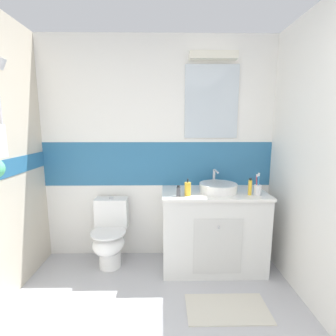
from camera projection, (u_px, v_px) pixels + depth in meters
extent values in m
cube|color=white|center=(158.00, 218.00, 2.99)|extent=(3.20, 0.10, 0.85)
cube|color=teal|center=(158.00, 163.00, 2.88)|extent=(3.20, 0.10, 0.50)
cube|color=white|center=(157.00, 90.00, 2.74)|extent=(3.20, 0.10, 1.15)
cube|color=silver|center=(211.00, 102.00, 2.71)|extent=(0.59, 0.02, 0.78)
cube|color=white|center=(213.00, 55.00, 2.59)|extent=(0.51, 0.10, 0.08)
cylinder|color=silver|center=(0.00, 63.00, 1.96)|extent=(0.10, 0.07, 0.11)
cube|color=silver|center=(212.00, 230.00, 2.68)|extent=(1.06, 0.56, 0.82)
cube|color=white|center=(214.00, 193.00, 2.60)|extent=(1.08, 0.58, 0.03)
cube|color=silver|center=(218.00, 247.00, 2.41)|extent=(0.48, 0.01, 0.57)
cylinder|color=silver|center=(219.00, 227.00, 2.36)|extent=(0.02, 0.02, 0.03)
cylinder|color=white|center=(218.00, 188.00, 2.59)|extent=(0.39, 0.39, 0.09)
cylinder|color=#B3B3B8|center=(218.00, 184.00, 2.58)|extent=(0.32, 0.32, 0.01)
cylinder|color=silver|center=(214.00, 178.00, 2.80)|extent=(0.03, 0.03, 0.20)
cylinder|color=silver|center=(216.00, 171.00, 2.68)|extent=(0.02, 0.18, 0.02)
cylinder|color=white|center=(110.00, 259.00, 2.72)|extent=(0.24, 0.24, 0.18)
ellipsoid|color=white|center=(109.00, 243.00, 2.65)|extent=(0.34, 0.42, 0.22)
cylinder|color=white|center=(108.00, 233.00, 2.62)|extent=(0.37, 0.37, 0.02)
cube|color=white|center=(112.00, 212.00, 2.81)|extent=(0.36, 0.17, 0.33)
cylinder|color=silver|center=(111.00, 198.00, 2.78)|extent=(0.04, 0.04, 0.02)
cylinder|color=white|center=(258.00, 190.00, 2.46)|extent=(0.07, 0.07, 0.10)
cylinder|color=#D83F4C|center=(257.00, 184.00, 2.46)|extent=(0.02, 0.03, 0.17)
cube|color=white|center=(257.00, 176.00, 2.44)|extent=(0.01, 0.02, 0.03)
cylinder|color=#338CD8|center=(258.00, 183.00, 2.43)|extent=(0.01, 0.02, 0.18)
cube|color=white|center=(259.00, 174.00, 2.42)|extent=(0.01, 0.02, 0.03)
cylinder|color=yellow|center=(188.00, 189.00, 2.44)|extent=(0.06, 0.06, 0.13)
cylinder|color=#262626|center=(188.00, 181.00, 2.43)|extent=(0.01, 0.01, 0.04)
cylinder|color=#262626|center=(188.00, 179.00, 2.41)|extent=(0.01, 0.02, 0.01)
cylinder|color=yellow|center=(250.00, 188.00, 2.46)|extent=(0.04, 0.04, 0.15)
cylinder|color=black|center=(250.00, 179.00, 2.44)|extent=(0.03, 0.03, 0.02)
cube|color=#4C4C51|center=(178.00, 192.00, 2.42)|extent=(0.04, 0.03, 0.09)
cylinder|color=black|center=(178.00, 186.00, 2.41)|extent=(0.03, 0.03, 0.02)
cube|color=beige|center=(227.00, 309.00, 2.09)|extent=(0.69, 0.37, 0.01)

